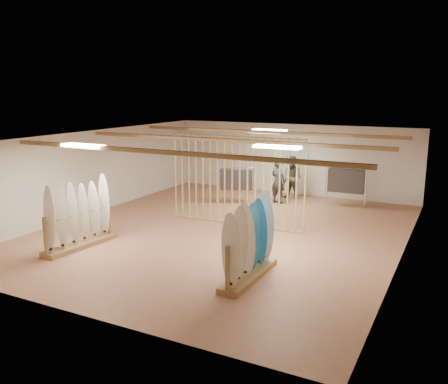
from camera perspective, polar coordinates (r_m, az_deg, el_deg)
The scene contains 16 objects.
floor at distance 14.18m, azimuth 0.00°, elevation -4.75°, with size 12.00×12.00×0.00m, color #A76E50.
ceiling at distance 13.62m, azimuth 0.00°, elevation 6.59°, with size 12.00×12.00×0.00m, color #9B9892.
wall_back at distance 19.29m, azimuth 8.19°, elevation 3.94°, with size 12.00×12.00×0.00m, color beige.
wall_front at distance 9.09m, azimuth -17.66°, elevation -5.91°, with size 12.00×12.00×0.00m, color beige.
wall_left at distance 16.68m, azimuth -15.47°, elevation 2.34°, with size 12.00×12.00×0.00m, color beige.
wall_right at distance 12.42m, azimuth 20.98°, elevation -1.33°, with size 12.00×12.00×0.00m, color beige.
ceiling_slats at distance 13.63m, azimuth 0.00°, elevation 6.26°, with size 9.50×6.12×0.10m, color olive.
light_panels at distance 13.63m, azimuth 0.00°, elevation 6.34°, with size 1.20×0.35×0.06m, color white.
bamboo_partition at distance 14.53m, azimuth 1.44°, elevation 1.37°, with size 4.45×0.05×2.78m.
poster at distance 19.24m, azimuth 8.19°, elevation 4.52°, with size 1.40×0.03×0.90m, color #38A0C4.
rack_left at distance 13.19m, azimuth -17.03°, elevation -3.82°, with size 0.69×2.26×1.79m.
rack_right at distance 10.59m, azimuth 3.03°, elevation -7.23°, with size 0.49×2.22×1.79m.
clothing_rack_a at distance 17.53m, azimuth 1.50°, elevation 1.55°, with size 1.22×0.75×1.37m.
clothing_rack_b at distance 17.45m, azimuth 14.50°, elevation 1.30°, with size 1.36×0.40×1.46m.
shopper_a at distance 17.60m, azimuth 6.53°, elevation 1.64°, with size 0.68×0.46×1.86m, color #26262D.
shopper_b at distance 18.23m, azimuth 8.20°, elevation 2.05°, with size 0.92×0.72×1.91m, color #3E3930.
Camera 1 is at (6.20, -12.06, 4.14)m, focal length 38.00 mm.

